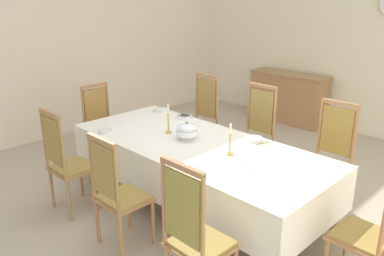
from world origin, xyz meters
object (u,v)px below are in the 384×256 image
soup_tureen (187,131)px  bowl_far_left (105,131)px  chair_head_west (102,123)px  bowl_near_left (162,110)px  bowl_near_right (254,139)px  chair_north_b (254,134)px  candlestick_west (168,122)px  candlestick_east (230,143)px  chair_north_a (201,118)px  bowl_far_right (184,116)px  sideboard (288,97)px  chair_south_b (117,192)px  spoon_secondary (265,142)px  chair_south_c (195,235)px  chair_north_c (329,157)px  chair_south_a (66,161)px  spoon_primary (157,109)px  dining_table (197,149)px  chair_head_east (372,230)px

soup_tureen → bowl_far_left: size_ratio=1.55×
soup_tureen → chair_head_west: bearing=180.0°
bowl_near_left → bowl_near_right: 1.52m
chair_north_b → candlestick_west: (-0.45, -1.02, 0.29)m
candlestick_east → chair_north_a: bearing=143.4°
bowl_far_right → bowl_far_left: bearing=-104.0°
chair_head_west → sideboard: bearing=166.6°
candlestick_east → bowl_far_right: bearing=156.6°
chair_south_b → spoon_secondary: bearing=71.6°
spoon_secondary → chair_north_b: bearing=148.2°
chair_south_c → chair_north_c: size_ratio=1.00×
chair_south_a → spoon_primary: size_ratio=6.60×
chair_south_a → chair_head_west: 1.38m
candlestick_west → sideboard: (-0.58, 3.44, -0.45)m
chair_north_b → candlestick_west: size_ratio=3.65×
chair_south_a → chair_north_a: 2.04m
chair_south_c → chair_south_a: bearing=179.9°
chair_south_a → bowl_near_left: (-0.22, 1.52, 0.20)m
chair_south_c → dining_table: bearing=133.9°
soup_tureen → chair_south_a: bearing=-127.3°
bowl_near_right → chair_south_a: bearing=-131.0°
chair_south_c → chair_north_c: (0.00, 2.04, -0.00)m
candlestick_west → bowl_near_left: bearing=144.1°
dining_table → chair_south_a: chair_south_a is taller
bowl_near_left → chair_head_east: bearing=-9.5°
spoon_secondary → candlestick_east: bearing=-83.4°
chair_north_c → bowl_near_right: 0.83m
chair_head_west → bowl_far_left: bearing=60.6°
chair_south_a → bowl_near_right: 2.01m
candlestick_east → sideboard: 3.77m
spoon_primary → chair_south_c: bearing=-48.2°
chair_head_west → sideboard: size_ratio=0.75×
dining_table → chair_south_a: (-0.93, -1.02, -0.11)m
chair_north_c → candlestick_east: 1.19m
chair_north_c → spoon_primary: 2.32m
candlestick_west → bowl_far_right: candlestick_west is taller
chair_north_b → soup_tureen: chair_north_b is taller
candlestick_east → spoon_secondary: (0.06, 0.51, -0.12)m
chair_north_a → chair_south_b: (0.92, -2.04, -0.03)m
spoon_secondary → chair_south_b: bearing=-95.3°
chair_south_b → soup_tureen: bearing=98.2°
chair_north_c → sideboard: bearing=-50.1°
soup_tureen → sideboard: 3.57m
candlestick_west → bowl_near_right: (0.83, 0.49, -0.11)m
dining_table → chair_north_c: 1.42m
dining_table → chair_north_c: bearing=46.1°
dining_table → bowl_near_left: bearing=156.3°
chair_south_c → candlestick_west: 1.79m
chair_south_a → chair_north_a: size_ratio=0.96×
chair_head_east → chair_head_west: bearing=90.0°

